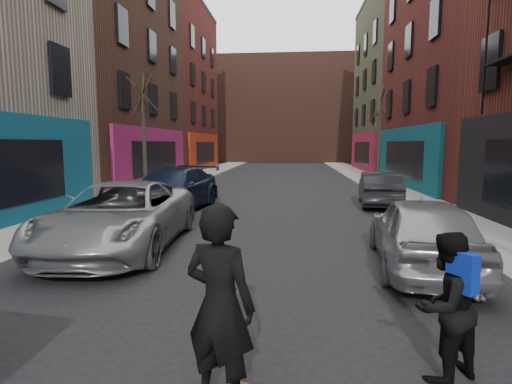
% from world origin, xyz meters
% --- Properties ---
extents(sidewalk_left, '(2.50, 84.00, 0.13)m').
position_xyz_m(sidewalk_left, '(-6.25, 30.00, 0.07)').
color(sidewalk_left, gray).
rests_on(sidewalk_left, ground).
extents(sidewalk_right, '(2.50, 84.00, 0.13)m').
position_xyz_m(sidewalk_right, '(6.25, 30.00, 0.07)').
color(sidewalk_right, gray).
rests_on(sidewalk_right, ground).
extents(building_far, '(40.00, 10.00, 14.00)m').
position_xyz_m(building_far, '(0.00, 56.00, 7.00)').
color(building_far, '#47281E').
rests_on(building_far, ground).
extents(tree_left_far, '(2.00, 2.00, 6.50)m').
position_xyz_m(tree_left_far, '(-6.20, 18.00, 3.38)').
color(tree_left_far, black).
rests_on(tree_left_far, sidewalk_left).
extents(tree_right_far, '(2.00, 2.00, 6.80)m').
position_xyz_m(tree_right_far, '(6.20, 24.00, 3.53)').
color(tree_right_far, black).
rests_on(tree_right_far, sidewalk_right).
extents(parked_left_far, '(3.06, 6.03, 1.63)m').
position_xyz_m(parked_left_far, '(-3.20, 8.38, 0.82)').
color(parked_left_far, gray).
rests_on(parked_left_far, ground).
extents(parked_left_end, '(3.06, 5.94, 1.65)m').
position_xyz_m(parked_left_end, '(-3.60, 13.84, 0.82)').
color(parked_left_end, black).
rests_on(parked_left_end, ground).
extents(parked_right_far, '(2.33, 4.69, 1.54)m').
position_xyz_m(parked_right_far, '(3.66, 7.38, 0.77)').
color(parked_right_far, '#919399').
rests_on(parked_right_far, ground).
extents(parked_right_end, '(1.96, 4.41, 1.41)m').
position_xyz_m(parked_right_end, '(4.60, 15.92, 0.70)').
color(parked_right_end, black).
rests_on(parked_right_end, ground).
extents(skateboarder, '(0.83, 0.68, 1.95)m').
position_xyz_m(skateboarder, '(0.33, 2.56, 1.08)').
color(skateboarder, black).
rests_on(skateboarder, skateboard).
extents(pedestrian, '(1.01, 0.95, 1.65)m').
position_xyz_m(pedestrian, '(2.66, 3.36, 0.83)').
color(pedestrian, black).
rests_on(pedestrian, ground).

